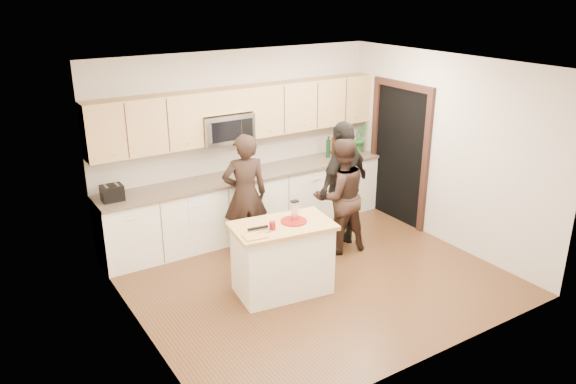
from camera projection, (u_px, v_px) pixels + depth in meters
floor at (314, 277)px, 7.28m from camera, size 4.50×4.50×0.00m
room_shell at (316, 149)px, 6.67m from camera, size 4.52×4.02×2.71m
back_cabinetry at (250, 203)px, 8.45m from camera, size 4.50×0.66×0.94m
upper_cabinetry at (245, 111)px, 8.10m from camera, size 4.50×0.33×0.75m
microwave at (225, 128)px, 7.97m from camera, size 0.76×0.41×0.40m
doorway at (399, 149)px, 8.70m from camera, size 0.06×1.25×2.20m
framed_picture at (343, 130)px, 9.38m from camera, size 0.30×0.03×0.38m
dish_towel at (195, 198)px, 7.71m from camera, size 0.34×0.60×0.48m
island at (282, 258)px, 6.79m from camera, size 1.29×0.86×0.90m
red_plate at (294, 221)px, 6.70m from camera, size 0.32×0.32×0.02m
box_grater at (295, 209)px, 6.72m from camera, size 0.09×0.06×0.23m
drink_glass at (272, 226)px, 6.48m from camera, size 0.08×0.08×0.09m
cutting_board at (255, 236)px, 6.30m from camera, size 0.28×0.23×0.02m
tongs at (258, 228)px, 6.47m from camera, size 0.25×0.07×0.02m
knife at (264, 231)px, 6.39m from camera, size 0.18×0.04×0.01m
toaster at (112, 193)px, 7.22m from camera, size 0.27×0.22×0.21m
bottle_cluster at (340, 144)px, 9.16m from camera, size 0.67×0.22×0.36m
orchid at (359, 137)px, 9.28m from camera, size 0.34×0.32×0.48m
woman_left at (245, 195)px, 7.68m from camera, size 0.71×0.55×1.72m
woman_center at (340, 196)px, 7.75m from camera, size 0.87×0.72×1.64m
woman_right at (343, 185)px, 7.88m from camera, size 1.16×0.78×1.83m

